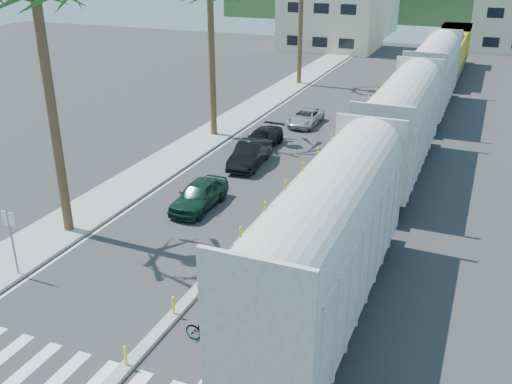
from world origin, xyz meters
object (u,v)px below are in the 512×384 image
street_sign (11,233)px  car_lead (199,195)px  car_second (250,154)px  cyclist (207,326)px

street_sign → car_lead: (3.74, 8.77, -1.25)m
car_second → cyclist: 17.20m
cyclist → car_second: bearing=19.6°
car_lead → car_second: bearing=90.2°
street_sign → car_second: (3.72, 15.45, -1.23)m
street_sign → cyclist: street_sign is taller
car_lead → car_second: 6.68m
car_lead → car_second: car_second is taller
street_sign → car_second: street_sign is taller
street_sign → cyclist: (9.13, -0.87, -1.28)m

